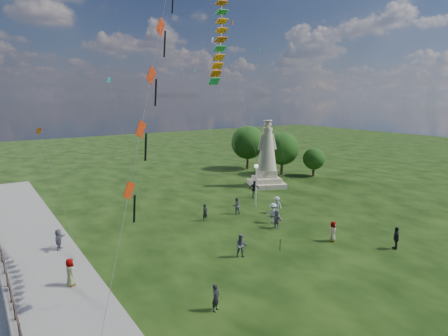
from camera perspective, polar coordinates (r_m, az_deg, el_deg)
ground at (r=60.88m, az=29.58°, el=-1.25°), size 106.50×160.00×0.60m
waterfront at (r=27.21m, az=-27.88°, el=-14.54°), size 200.00×200.00×1.51m
statue at (r=46.34m, az=6.57°, el=0.96°), size 5.28×5.28×8.16m
lamppost at (r=37.50m, az=4.91°, el=-1.25°), size 0.41×0.41×4.39m
tree_row at (r=55.11m, az=6.65°, el=3.29°), size 8.52×13.29×6.62m
person_0 at (r=20.60m, az=-1.26°, el=-19.14°), size 0.64×0.56×1.48m
person_1 at (r=26.46m, az=2.66°, el=-11.77°), size 0.97×0.89×1.71m
person_2 at (r=33.51m, az=7.48°, el=-6.80°), size 1.28×1.21×1.81m
person_3 at (r=30.54m, az=24.74°, el=-9.66°), size 1.06×1.05×1.68m
person_4 at (r=30.36m, az=16.24°, el=-9.27°), size 0.91×0.79×1.60m
person_5 at (r=30.03m, az=-23.86°, el=-10.08°), size 1.29×1.54×1.55m
person_6 at (r=33.77m, az=-2.90°, el=-6.80°), size 0.65×0.51×1.56m
person_7 at (r=35.65m, az=1.88°, el=-5.77°), size 0.88×0.65×1.63m
person_8 at (r=36.23m, az=8.03°, el=-5.57°), size 0.90×1.20×1.65m
person_9 at (r=41.27m, az=4.61°, el=-3.25°), size 1.24×1.16×1.93m
person_10 at (r=24.46m, az=-22.36°, el=-14.68°), size 0.53×0.83×1.66m
person_11 at (r=32.21m, az=7.99°, el=-7.70°), size 0.74×1.56×1.64m
red_kite_train at (r=22.45m, az=-10.37°, el=16.15°), size 9.21×9.35×21.21m
small_kites at (r=43.64m, az=-6.46°, el=15.25°), size 27.10×16.87×27.99m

